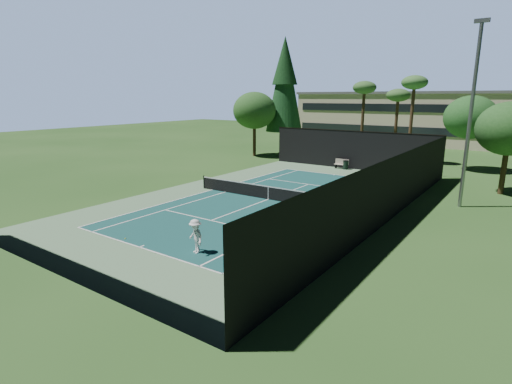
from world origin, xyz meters
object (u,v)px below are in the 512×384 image
tennis_net (268,192)px  player (196,236)px  tennis_ball_d (257,180)px  tennis_ball_b (253,184)px  park_bench (342,164)px  tennis_ball_c (285,195)px  tennis_ball_a (125,239)px  trash_bin (346,165)px

tennis_net → player: player is taller
tennis_net → tennis_ball_d: tennis_net is taller
tennis_ball_b → park_bench: size_ratio=0.05×
tennis_ball_b → tennis_ball_c: tennis_ball_b is taller
tennis_net → tennis_ball_a: (-1.58, -11.53, -0.52)m
player → tennis_ball_a: (-4.44, -0.79, -0.82)m
tennis_net → tennis_ball_b: bearing=137.6°
tennis_net → park_bench: bearing=93.2°
player → park_bench: 26.53m
tennis_net → tennis_ball_a: tennis_net is taller
tennis_net → tennis_ball_b: size_ratio=169.37×
tennis_ball_a → trash_bin: bearing=87.3°
tennis_ball_c → park_bench: size_ratio=0.05×
tennis_ball_b → park_bench: 12.32m
tennis_ball_a → park_bench: bearing=88.5°
tennis_ball_b → park_bench: park_bench is taller
player → tennis_ball_d: bearing=135.2°
tennis_ball_c → trash_bin: trash_bin is taller
tennis_ball_a → tennis_ball_b: (-2.37, 15.14, -0.00)m
tennis_ball_a → tennis_ball_c: bearing=81.9°
tennis_ball_a → tennis_ball_d: tennis_ball_a is taller
trash_bin → tennis_ball_c: bearing=-87.2°
trash_bin → park_bench: bearing=159.7°
trash_bin → tennis_ball_b: bearing=-107.1°
tennis_ball_b → tennis_ball_d: (-0.68, 1.59, -0.00)m
tennis_net → tennis_ball_d: (-4.63, 5.19, -0.52)m
tennis_ball_a → tennis_ball_c: size_ratio=1.10×
tennis_ball_a → trash_bin: (1.25, 26.86, 0.44)m
tennis_ball_b → player: bearing=-64.6°
tennis_ball_d → tennis_ball_a: bearing=-79.7°
player → tennis_ball_b: (-6.80, 14.35, -0.82)m
tennis_ball_b → trash_bin: bearing=72.9°
tennis_ball_d → trash_bin: bearing=67.0°
tennis_net → trash_bin: 15.33m
tennis_ball_d → trash_bin: 11.01m
trash_bin → tennis_ball_d: bearing=-113.0°
tennis_ball_b → trash_bin: size_ratio=0.08×
tennis_ball_d → park_bench: bearing=70.0°
tennis_ball_d → park_bench: size_ratio=0.05×
tennis_ball_c → tennis_ball_d: size_ratio=1.00×
tennis_net → tennis_ball_b: (-3.95, 3.61, -0.52)m
tennis_ball_a → tennis_net: bearing=82.2°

